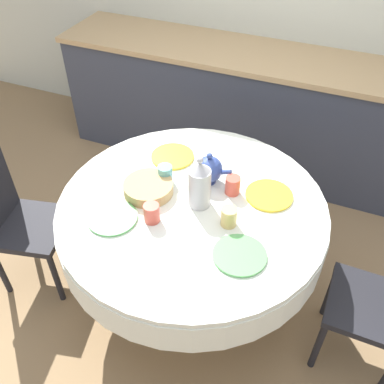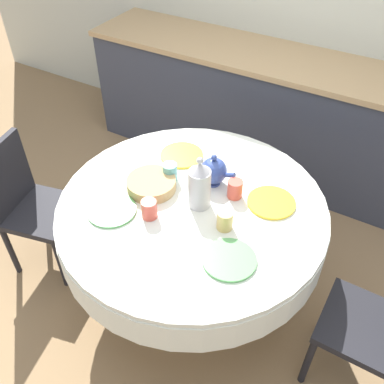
# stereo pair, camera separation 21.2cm
# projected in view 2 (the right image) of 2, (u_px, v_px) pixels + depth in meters

# --- Properties ---
(ground_plane) EXTENTS (12.00, 12.00, 0.00)m
(ground_plane) POSITION_uv_depth(u_px,v_px,m) (192.00, 292.00, 2.69)
(ground_plane) COLOR #8E704C
(kitchen_counter) EXTENTS (3.24, 0.64, 0.95)m
(kitchen_counter) POSITION_uv_depth(u_px,v_px,m) (287.00, 119.00, 3.31)
(kitchen_counter) COLOR #383D4C
(kitchen_counter) RESTS_ON ground_plane
(dining_table) EXTENTS (1.39, 1.39, 0.77)m
(dining_table) POSITION_uv_depth(u_px,v_px,m) (192.00, 220.00, 2.26)
(dining_table) COLOR tan
(dining_table) RESTS_ON ground_plane
(chair_right) EXTENTS (0.48, 0.48, 0.88)m
(chair_right) POSITION_uv_depth(u_px,v_px,m) (29.00, 202.00, 2.59)
(chair_right) COLOR black
(chair_right) RESTS_ON ground_plane
(plate_near_left) EXTENTS (0.25, 0.25, 0.01)m
(plate_near_left) POSITION_uv_depth(u_px,v_px,m) (112.00, 210.00, 2.13)
(plate_near_left) COLOR #5BA85B
(plate_near_left) RESTS_ON dining_table
(cup_near_left) EXTENTS (0.08, 0.08, 0.10)m
(cup_near_left) POSITION_uv_depth(u_px,v_px,m) (149.00, 209.00, 2.08)
(cup_near_left) COLOR #CC4C3D
(cup_near_left) RESTS_ON dining_table
(plate_near_right) EXTENTS (0.25, 0.25, 0.01)m
(plate_near_right) POSITION_uv_depth(u_px,v_px,m) (229.00, 260.00, 1.90)
(plate_near_right) COLOR #5BA85B
(plate_near_right) RESTS_ON dining_table
(cup_near_right) EXTENTS (0.08, 0.08, 0.10)m
(cup_near_right) POSITION_uv_depth(u_px,v_px,m) (225.00, 220.00, 2.02)
(cup_near_right) COLOR #DBB766
(cup_near_right) RESTS_ON dining_table
(plate_far_left) EXTENTS (0.25, 0.25, 0.01)m
(plate_far_left) POSITION_uv_depth(u_px,v_px,m) (182.00, 155.00, 2.47)
(plate_far_left) COLOR yellow
(plate_far_left) RESTS_ON dining_table
(cup_far_left) EXTENTS (0.08, 0.08, 0.10)m
(cup_far_left) POSITION_uv_depth(u_px,v_px,m) (170.00, 172.00, 2.29)
(cup_far_left) COLOR #5BA39E
(cup_far_left) RESTS_ON dining_table
(plate_far_right) EXTENTS (0.25, 0.25, 0.01)m
(plate_far_right) POSITION_uv_depth(u_px,v_px,m) (271.00, 202.00, 2.17)
(plate_far_right) COLOR yellow
(plate_far_right) RESTS_ON dining_table
(cup_far_right) EXTENTS (0.08, 0.08, 0.10)m
(cup_far_right) POSITION_uv_depth(u_px,v_px,m) (235.00, 189.00, 2.19)
(cup_far_right) COLOR #CC4C3D
(cup_far_right) RESTS_ON dining_table
(coffee_carafe) EXTENTS (0.11, 0.11, 0.30)m
(coffee_carafe) POSITION_uv_depth(u_px,v_px,m) (200.00, 185.00, 2.09)
(coffee_carafe) COLOR #B2B2B7
(coffee_carafe) RESTS_ON dining_table
(teapot) EXTENTS (0.20, 0.14, 0.19)m
(teapot) POSITION_uv_depth(u_px,v_px,m) (214.00, 171.00, 2.24)
(teapot) COLOR #33478E
(teapot) RESTS_ON dining_table
(bread_basket) EXTENTS (0.26, 0.26, 0.06)m
(bread_basket) POSITION_uv_depth(u_px,v_px,m) (151.00, 184.00, 2.24)
(bread_basket) COLOR tan
(bread_basket) RESTS_ON dining_table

